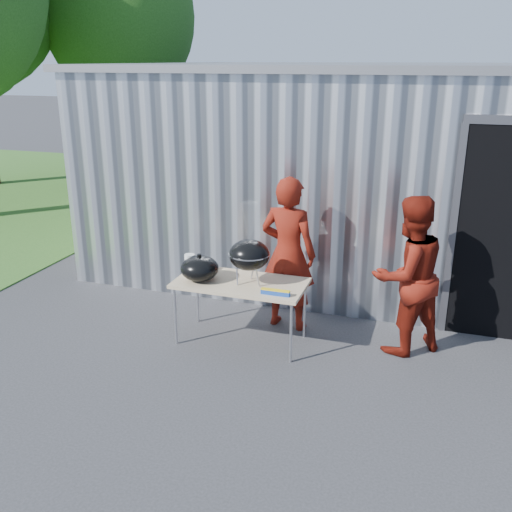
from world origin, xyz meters
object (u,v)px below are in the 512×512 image
(folding_table, at_px, (241,285))
(person_cook, at_px, (288,254))
(kettle_grill, at_px, (249,249))
(person_bystander, at_px, (408,276))

(folding_table, relative_size, person_cook, 0.79)
(folding_table, distance_m, kettle_grill, 0.47)
(person_cook, xyz_separation_m, person_bystander, (1.42, -0.19, -0.04))
(kettle_grill, height_order, person_cook, person_cook)
(kettle_grill, distance_m, person_cook, 0.70)
(folding_table, height_order, person_bystander, person_bystander)
(person_cook, height_order, person_bystander, person_cook)
(folding_table, relative_size, kettle_grill, 1.59)
(folding_table, xyz_separation_m, person_cook, (0.41, 0.57, 0.24))
(folding_table, bearing_deg, person_cook, 54.57)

